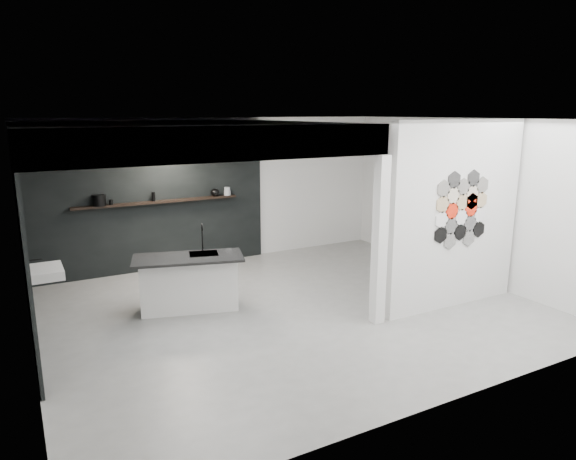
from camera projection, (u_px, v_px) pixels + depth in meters
The scene contains 17 objects.
floor at pixel (292, 309), 7.74m from camera, with size 7.00×6.00×0.01m, color slate.
partition_panel at pixel (455, 216), 7.60m from camera, with size 2.45×0.15×2.80m, color silver.
bay_clad_back at pixel (152, 208), 9.41m from camera, with size 4.40×0.04×2.35m, color black.
bay_clad_left at pixel (23, 247), 6.72m from camera, with size 0.04×4.00×2.35m, color black.
bulkhead at pixel (180, 137), 7.42m from camera, with size 4.40×4.00×0.40m, color silver.
corner_column at pixel (380, 241), 7.00m from camera, with size 0.16×0.16×2.35m, color silver.
fascia_beam at pixel (231, 144), 5.78m from camera, with size 4.40×0.16×0.40m, color silver.
wall_basin at pixel (46, 272), 6.73m from camera, with size 0.40×0.60×0.12m, color silver.
display_shelf at pixel (158, 202), 9.34m from camera, with size 3.00×0.15×0.04m, color black.
kitchen_island at pixel (189, 282), 7.64m from camera, with size 1.72×1.10×1.28m.
stockpot at pixel (99, 200), 8.84m from camera, with size 0.23×0.23×0.19m, color black.
kettle at pixel (215, 192), 9.83m from camera, with size 0.17×0.17×0.15m, color black.
glass_bowl at pixel (227, 193), 9.96m from camera, with size 0.13×0.13×0.09m, color gray.
glass_vase at pixel (227, 191), 9.95m from camera, with size 0.11×0.11×0.16m, color gray.
bottle_dark at pixel (153, 197), 9.28m from camera, with size 0.06×0.06×0.17m, color black.
utensil_cup at pixel (111, 202), 8.94m from camera, with size 0.07×0.07×0.09m, color black.
hex_tile_cluster at pixel (462, 209), 7.52m from camera, with size 1.04×0.02×1.16m.
Camera 1 is at (-3.52, -6.37, 2.90)m, focal length 32.00 mm.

